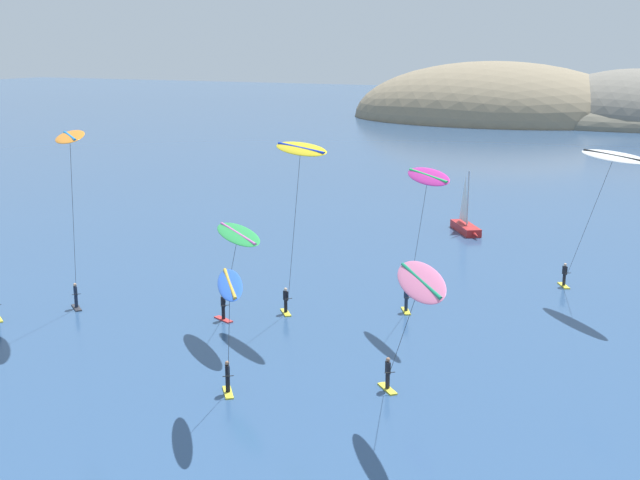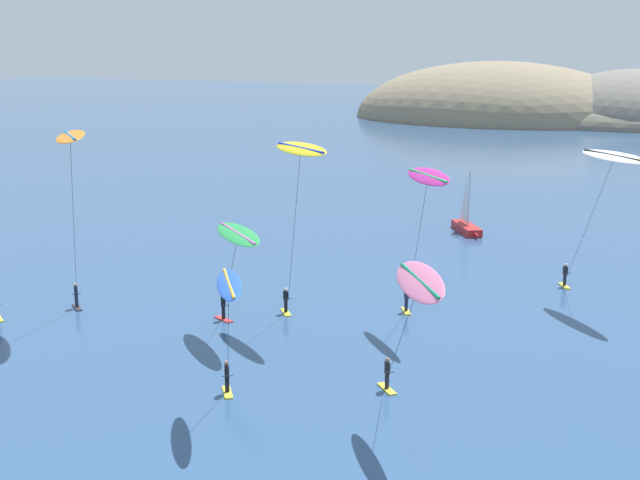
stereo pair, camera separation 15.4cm
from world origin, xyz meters
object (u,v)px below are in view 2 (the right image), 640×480
object	(u,v)px
kitesurfer_pink	(417,289)
kitesurfer_magenta	(426,189)
kitesurfer_blue	(229,296)
sailboat_near	(468,226)
kitesurfer_yellow	(299,162)
kitesurfer_white	(611,166)
kitesurfer_orange	(71,150)
kitesurfer_green	(237,239)

from	to	relation	value
kitesurfer_pink	kitesurfer_magenta	xyz separation A→B (m)	(-4.32, 13.48, 1.90)
kitesurfer_blue	sailboat_near	bearing A→B (deg)	90.85
kitesurfer_blue	kitesurfer_yellow	size ratio (longest dim) A/B	0.60
kitesurfer_white	kitesurfer_magenta	bearing A→B (deg)	-135.12
kitesurfer_magenta	kitesurfer_blue	bearing A→B (deg)	-103.70
kitesurfer_pink	kitesurfer_white	size ratio (longest dim) A/B	0.75
sailboat_near	kitesurfer_pink	distance (m)	40.06
kitesurfer_magenta	kitesurfer_white	size ratio (longest dim) A/B	0.95
kitesurfer_orange	kitesurfer_magenta	size ratio (longest dim) A/B	1.23
kitesurfer_blue	kitesurfer_pink	world-z (taller)	kitesurfer_pink
kitesurfer_pink	kitesurfer_white	distance (m)	23.36
sailboat_near	kitesurfer_yellow	xyz separation A→B (m)	(-2.44, -28.22, 9.36)
kitesurfer_green	kitesurfer_pink	xyz separation A→B (m)	(13.38, -6.74, 0.72)
kitesurfer_orange	kitesurfer_magenta	world-z (taller)	kitesurfer_orange
sailboat_near	kitesurfer_blue	xyz separation A→B (m)	(0.61, -40.88, 5.12)
kitesurfer_pink	kitesurfer_white	xyz separation A→B (m)	(4.92, 22.68, 2.64)
kitesurfer_magenta	kitesurfer_white	world-z (taller)	kitesurfer_white
kitesurfer_orange	kitesurfer_white	world-z (taller)	kitesurfer_orange
kitesurfer_green	kitesurfer_white	distance (m)	24.50
kitesurfer_blue	kitesurfer_pink	size ratio (longest dim) A/B	0.88
kitesurfer_yellow	kitesurfer_magenta	size ratio (longest dim) A/B	1.15
kitesurfer_orange	kitesurfer_white	bearing A→B (deg)	32.72
kitesurfer_green	kitesurfer_magenta	distance (m)	11.59
kitesurfer_magenta	kitesurfer_white	bearing A→B (deg)	44.88
kitesurfer_magenta	sailboat_near	bearing A→B (deg)	100.00
kitesurfer_green	kitesurfer_pink	size ratio (longest dim) A/B	0.86
kitesurfer_blue	kitesurfer_pink	bearing A→B (deg)	15.33
sailboat_near	kitesurfer_green	world-z (taller)	kitesurfer_green
kitesurfer_green	kitesurfer_white	size ratio (longest dim) A/B	0.64
kitesurfer_green	kitesurfer_magenta	size ratio (longest dim) A/B	0.67
sailboat_near	kitesurfer_magenta	distance (m)	26.72
kitesurfer_pink	sailboat_near	bearing A→B (deg)	102.77
kitesurfer_blue	kitesurfer_yellow	bearing A→B (deg)	103.57
kitesurfer_magenta	kitesurfer_white	xyz separation A→B (m)	(9.24, 9.20, 0.74)
kitesurfer_green	kitesurfer_yellow	world-z (taller)	kitesurfer_yellow
kitesurfer_blue	kitesurfer_orange	bearing A→B (deg)	156.21
sailboat_near	kitesurfer_white	bearing A→B (deg)	-49.41
sailboat_near	kitesurfer_magenta	xyz separation A→B (m)	(4.44, -25.17, 7.82)
kitesurfer_green	kitesurfer_blue	bearing A→B (deg)	-59.77
kitesurfer_orange	kitesurfer_yellow	bearing A→B (deg)	25.95
kitesurfer_blue	kitesurfer_orange	size ratio (longest dim) A/B	0.56
kitesurfer_blue	kitesurfer_yellow	world-z (taller)	kitesurfer_yellow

